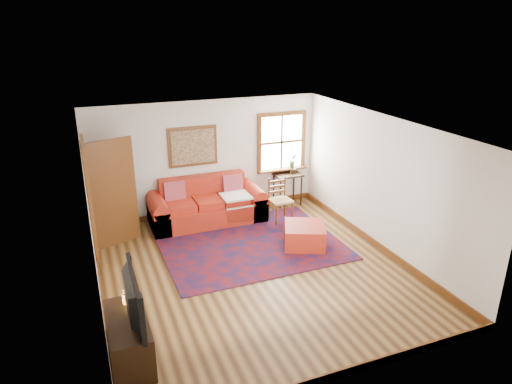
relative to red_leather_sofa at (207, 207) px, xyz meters
name	(u,v)px	position (x,y,z in m)	size (l,w,h in m)	color
ground	(253,270)	(0.17, -2.29, -0.31)	(5.50, 5.50, 0.00)	#432812
room_envelope	(253,179)	(0.17, -2.27, 1.34)	(5.04, 5.54, 2.52)	silver
window	(283,148)	(1.95, 0.42, 1.00)	(1.18, 0.20, 1.38)	white
doorway	(104,195)	(-2.04, -0.50, 0.76)	(0.89, 1.08, 2.14)	black
framed_artwork	(193,147)	(-0.13, 0.43, 1.24)	(1.05, 0.07, 0.85)	#5F3314
persian_rug	(250,244)	(0.47, -1.36, -0.30)	(3.33, 2.66, 0.02)	#5F0D10
red_leather_sofa	(207,207)	(0.00, 0.00, 0.00)	(2.39, 0.99, 0.93)	#AF2716
red_ottoman	(305,236)	(1.40, -1.80, -0.10)	(0.75, 0.75, 0.43)	#AF2716
side_table	(288,179)	(2.00, 0.24, 0.31)	(0.62, 0.47, 0.75)	black
ladder_back_chair	(279,198)	(1.45, -0.51, 0.19)	(0.45, 0.43, 0.93)	tan
media_cabinet	(129,339)	(-2.07, -3.77, -0.01)	(0.49, 1.09, 0.60)	black
television	(126,299)	(-2.05, -3.82, 0.61)	(1.11, 0.15, 0.64)	black
candle_hurricane	(127,298)	(-2.02, -3.43, 0.37)	(0.12, 0.12, 0.18)	silver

